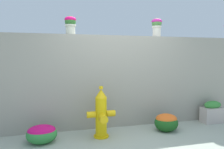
{
  "coord_description": "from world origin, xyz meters",
  "views": [
    {
      "loc": [
        -1.22,
        -3.16,
        1.47
      ],
      "look_at": [
        -0.13,
        1.02,
        1.12
      ],
      "focal_mm": 34.42,
      "sensor_mm": 36.0,
      "label": 1
    }
  ],
  "objects": [
    {
      "name": "planter_box",
      "position": [
        2.14,
        0.84,
        0.23
      ],
      "size": [
        0.48,
        0.26,
        0.49
      ],
      "color": "#B4A7A0",
      "rests_on": "ground"
    },
    {
      "name": "flower_bush_right",
      "position": [
        0.88,
        0.62,
        0.18
      ],
      "size": [
        0.47,
        0.43,
        0.36
      ],
      "color": "#1C551C",
      "rests_on": "ground"
    },
    {
      "name": "ground_plane",
      "position": [
        0.0,
        0.0,
        0.0
      ],
      "size": [
        24.0,
        24.0,
        0.0
      ],
      "primitive_type": "plane",
      "color": "#98A092"
    },
    {
      "name": "fire_hydrant",
      "position": [
        -0.45,
        0.6,
        0.43
      ],
      "size": [
        0.52,
        0.42,
        0.94
      ],
      "color": "#DDB40B",
      "rests_on": "ground"
    },
    {
      "name": "potted_plant_1",
      "position": [
        -0.93,
        1.2,
        2.13
      ],
      "size": [
        0.23,
        0.23,
        0.37
      ],
      "color": "beige",
      "rests_on": "stone_wall"
    },
    {
      "name": "stone_wall",
      "position": [
        0.0,
        1.22,
        0.95
      ],
      "size": [
        6.69,
        0.28,
        1.91
      ],
      "primitive_type": "cube",
      "color": "gray",
      "rests_on": "ground"
    },
    {
      "name": "potted_plant_2",
      "position": [
        0.94,
        1.23,
        2.16
      ],
      "size": [
        0.23,
        0.23,
        0.41
      ],
      "color": "beige",
      "rests_on": "stone_wall"
    },
    {
      "name": "flower_bush_left",
      "position": [
        -1.49,
        0.62,
        0.16
      ],
      "size": [
        0.52,
        0.47,
        0.31
      ],
      "color": "#2F823B",
      "rests_on": "ground"
    }
  ]
}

